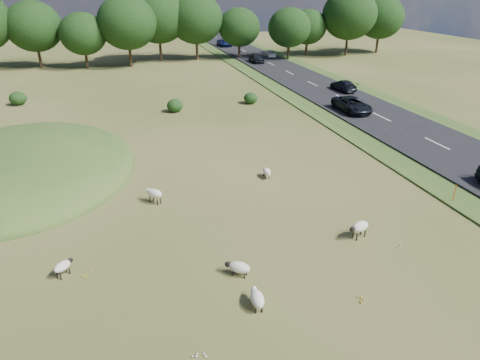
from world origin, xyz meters
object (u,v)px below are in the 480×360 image
object	(u,v)px
car_0	(256,58)
sheep_3	(359,227)
car_4	(352,105)
sheep_5	(154,193)
car_7	(343,85)
marker_post	(454,194)
sheep_2	(239,267)
sheep_1	(257,298)
car_2	(225,42)
car_5	(235,39)
car_6	(269,54)
sheep_0	(63,266)
sheep_4	(267,172)

from	to	relation	value
car_0	sheep_3	bearing A→B (deg)	-102.37
car_0	car_4	bearing A→B (deg)	-90.00
sheep_5	car_7	size ratio (longest dim) A/B	0.28
marker_post	sheep_5	world-z (taller)	marker_post
marker_post	sheep_2	distance (m)	14.90
sheep_1	sheep_3	bearing A→B (deg)	-58.07
sheep_1	sheep_5	world-z (taller)	sheep_5
sheep_1	sheep_5	distance (m)	10.96
car_2	car_0	bearing A→B (deg)	-90.00
sheep_1	car_5	bearing A→B (deg)	-10.68
sheep_2	sheep_3	distance (m)	7.05
sheep_3	car_6	bearing A→B (deg)	-123.68
sheep_5	sheep_1	bearing A→B (deg)	156.68
sheep_5	car_6	size ratio (longest dim) A/B	0.33
sheep_2	car_7	distance (m)	38.42
marker_post	car_4	bearing A→B (deg)	78.49
sheep_2	marker_post	bearing A→B (deg)	-131.61
sheep_2	car_5	bearing A→B (deg)	-69.59
car_6	sheep_0	bearing A→B (deg)	61.96
sheep_1	sheep_3	xyz separation A→B (m)	(6.78, 3.57, 0.20)
sheep_2	sheep_5	distance (m)	8.77
sheep_0	sheep_3	distance (m)	14.62
car_4	car_2	bearing A→B (deg)	90.00
sheep_1	car_0	size ratio (longest dim) A/B	0.30
car_4	marker_post	bearing A→B (deg)	-101.51
sheep_0	car_5	world-z (taller)	car_5
sheep_1	car_2	size ratio (longest dim) A/B	0.24
sheep_0	car_5	distance (m)	84.48
sheep_0	car_4	bearing A→B (deg)	-7.22
car_7	sheep_3	bearing A→B (deg)	62.91
sheep_1	sheep_5	xyz separation A→B (m)	(-3.09, 10.51, 0.19)
sheep_1	car_7	xyz separation A→B (m)	(22.12, 33.56, 0.43)
sheep_2	car_5	xyz separation A→B (m)	(22.26, 81.18, 0.57)
marker_post	sheep_0	bearing A→B (deg)	-177.21
sheep_0	car_7	world-z (taller)	car_7
sheep_1	sheep_3	distance (m)	7.67
car_6	sheep_3	bearing A→B (deg)	74.96
sheep_1	sheep_0	bearing A→B (deg)	64.60
marker_post	sheep_1	distance (m)	15.41
sheep_3	car_5	world-z (taller)	car_5
sheep_3	sheep_4	world-z (taller)	sheep_3
sheep_3	sheep_4	distance (m)	8.86
car_4	car_6	distance (m)	36.04
sheep_4	car_5	bearing A→B (deg)	170.69
car_4	car_6	xyz separation A→B (m)	(3.80, 35.84, -0.10)
marker_post	car_6	world-z (taller)	car_6
car_0	car_7	xyz separation A→B (m)	(3.80, -22.63, -0.10)
sheep_3	sheep_4	size ratio (longest dim) A/B	1.18
sheep_0	car_0	size ratio (longest dim) A/B	0.22
sheep_5	car_7	xyz separation A→B (m)	(25.21, 23.05, 0.24)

